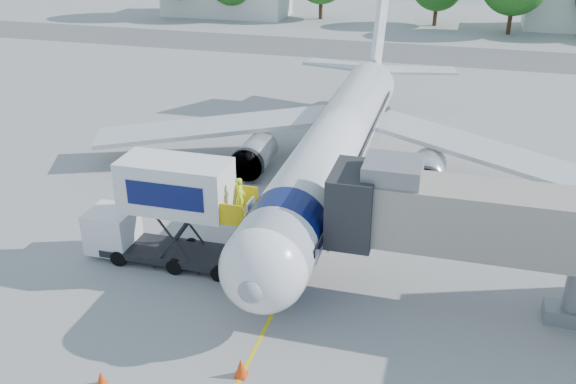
# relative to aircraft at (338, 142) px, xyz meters

# --- Properties ---
(ground) EXTENTS (160.00, 160.00, 0.00)m
(ground) POSITION_rel_aircraft_xyz_m (0.00, -4.12, -2.95)
(ground) COLOR #9C9C9A
(ground) RESTS_ON ground
(guidance_line) EXTENTS (0.15, 70.00, 0.01)m
(guidance_line) POSITION_rel_aircraft_xyz_m (0.00, -4.12, -2.94)
(guidance_line) COLOR yellow
(guidance_line) RESTS_ON ground
(taxiway_strip) EXTENTS (120.00, 10.00, 0.01)m
(taxiway_strip) POSITION_rel_aircraft_xyz_m (0.00, 37.88, -2.94)
(taxiway_strip) COLOR #59595B
(taxiway_strip) RESTS_ON ground
(aircraft) EXTENTS (34.17, 37.73, 11.35)m
(aircraft) POSITION_rel_aircraft_xyz_m (0.00, 0.00, 0.00)
(aircraft) COLOR white
(aircraft) RESTS_ON ground
(jet_bridge) EXTENTS (13.90, 3.20, 6.60)m
(jet_bridge) POSITION_rel_aircraft_xyz_m (7.99, -11.12, 1.39)
(jet_bridge) COLOR gray
(jet_bridge) RESTS_ON ground
(catering_hiloader) EXTENTS (8.50, 2.44, 5.50)m
(catering_hiloader) POSITION_rel_aircraft_xyz_m (-6.26, -11.12, -0.18)
(catering_hiloader) COLOR black
(catering_hiloader) RESTS_ON ground
(safety_cone_a) EXTENTS (0.50, 0.50, 0.80)m
(safety_cone_a) POSITION_rel_aircraft_xyz_m (-0.02, -18.15, -2.57)
(safety_cone_a) COLOR #DF3E0B
(safety_cone_a) RESTS_ON ground
(safety_cone_b) EXTENTS (0.39, 0.39, 0.62)m
(safety_cone_b) POSITION_rel_aircraft_xyz_m (-4.92, -19.99, -2.65)
(safety_cone_b) COLOR #DF3E0B
(safety_cone_b) RESTS_ON ground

